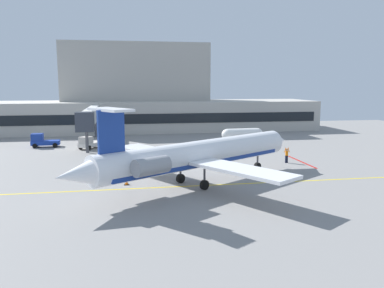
# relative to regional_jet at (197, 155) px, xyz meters

# --- Properties ---
(ground) EXTENTS (120.00, 120.00, 0.11)m
(ground) POSITION_rel_regional_jet_xyz_m (0.67, -1.45, -2.98)
(ground) COLOR gray
(terminal_building) EXTENTS (73.15, 15.60, 18.01)m
(terminal_building) POSITION_rel_regional_jet_xyz_m (-3.68, 46.86, 3.37)
(terminal_building) COLOR #B7B2A8
(terminal_building) RESTS_ON ground
(jet_bridge_west) EXTENTS (2.40, 21.18, 5.85)m
(jet_bridge_west) POSITION_rel_regional_jet_xyz_m (-11.99, 27.21, 1.55)
(jet_bridge_west) COLOR silver
(jet_bridge_west) RESTS_ON ground
(regional_jet) EXTENTS (25.00, 19.90, 7.72)m
(regional_jet) POSITION_rel_regional_jet_xyz_m (0.00, 0.00, 0.00)
(regional_jet) COLOR white
(regional_jet) RESTS_ON ground
(baggage_tug) EXTENTS (3.69, 4.21, 1.91)m
(baggage_tug) POSITION_rel_regional_jet_xyz_m (-11.98, 23.31, -2.05)
(baggage_tug) COLOR silver
(baggage_tug) RESTS_ON ground
(pushback_tractor) EXTENTS (4.22, 2.12, 2.11)m
(pushback_tractor) POSITION_rel_regional_jet_xyz_m (-19.14, 26.18, -1.97)
(pushback_tractor) COLOR #19389E
(pushback_tractor) RESTS_ON ground
(fuel_tank) EXTENTS (7.23, 2.30, 2.23)m
(fuel_tank) POSITION_rel_regional_jet_xyz_m (12.70, 26.50, -1.67)
(fuel_tank) COLOR white
(fuel_tank) RESTS_ON ground
(marshaller) EXTENTS (0.83, 0.34, 1.91)m
(marshaller) POSITION_rel_regional_jet_xyz_m (12.77, 8.50, -1.97)
(marshaller) COLOR #191E33
(marshaller) RESTS_ON ground
(safety_cone_alpha) EXTENTS (0.47, 0.47, 0.55)m
(safety_cone_alpha) POSITION_rel_regional_jet_xyz_m (-6.66, 1.23, -2.69)
(safety_cone_alpha) COLOR orange
(safety_cone_alpha) RESTS_ON ground
(safety_cone_bravo) EXTENTS (0.47, 0.47, 0.55)m
(safety_cone_bravo) POSITION_rel_regional_jet_xyz_m (0.85, 9.09, -2.69)
(safety_cone_bravo) COLOR orange
(safety_cone_bravo) RESTS_ON ground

